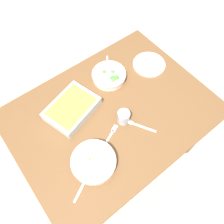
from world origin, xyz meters
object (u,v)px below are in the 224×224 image
broccoli_bowl (109,75)px  drink_cup (124,117)px  fork_on_table (110,136)px  side_plate (149,64)px  spoon_spare (138,125)px  baking_dish (72,108)px  stew_bowl (94,162)px  spoon_by_stew (85,181)px  spoon_by_broccoli (108,68)px

broccoli_bowl → drink_cup: (-0.13, -0.30, 0.01)m
drink_cup → fork_on_table: bearing=-165.4°
broccoli_bowl → drink_cup: size_ratio=2.63×
side_plate → fork_on_table: 0.59m
spoon_spare → fork_on_table: 0.17m
baking_dish → spoon_spare: bearing=-52.0°
stew_bowl → spoon_by_stew: bearing=-152.6°
baking_dish → drink_cup: bearing=-49.8°
stew_bowl → drink_cup: 0.31m
drink_cup → side_plate: bearing=28.4°
spoon_by_broccoli → side_plate: bearing=-31.0°
drink_cup → side_plate: drink_cup is taller
drink_cup → fork_on_table: 0.13m
drink_cup → spoon_by_stew: bearing=-158.2°
stew_bowl → side_plate: 0.78m
drink_cup → spoon_by_broccoli: drink_cup is taller
broccoli_bowl → spoon_by_stew: 0.68m
stew_bowl → fork_on_table: stew_bowl is taller
stew_bowl → drink_cup: drink_cup is taller
broccoli_bowl → side_plate: broccoli_bowl is taller
side_plate → spoon_by_broccoli: bearing=149.0°
spoon_by_broccoli → fork_on_table: 0.50m
spoon_by_broccoli → spoon_spare: size_ratio=0.97×
drink_cup → side_plate: size_ratio=0.39×
baking_dish → spoon_by_broccoli: 0.40m
spoon_by_stew → spoon_spare: size_ratio=1.02×
spoon_spare → spoon_by_broccoli: bearing=74.3°
drink_cup → spoon_spare: drink_cup is taller
side_plate → fork_on_table: size_ratio=1.30×
drink_cup → spoon_spare: size_ratio=0.53×
spoon_by_broccoli → baking_dish: bearing=-160.8°
baking_dish → fork_on_table: baking_dish is taller
side_plate → spoon_spare: size_ratio=1.37×
baking_dish → fork_on_table: size_ratio=2.07×
side_plate → spoon_by_broccoli: side_plate is taller
broccoli_bowl → fork_on_table: (-0.25, -0.33, -0.03)m
broccoli_bowl → drink_cup: drink_cup is taller
stew_bowl → spoon_by_stew: 0.11m
drink_cup → spoon_by_broccoli: 0.41m
stew_bowl → spoon_by_stew: (-0.09, -0.05, -0.03)m
side_plate → baking_dish: bearing=178.5°
baking_dish → side_plate: size_ratio=1.59×
spoon_by_stew → spoon_by_broccoli: size_ratio=1.05×
stew_bowl → drink_cup: bearing=20.0°
spoon_spare → fork_on_table: spoon_spare is taller
spoon_by_stew → drink_cup: bearing=21.8°
spoon_by_stew → spoon_spare: (0.43, 0.08, 0.00)m
spoon_by_stew → spoon_spare: bearing=10.1°
broccoli_bowl → stew_bowl: bearing=-135.7°
broccoli_bowl → fork_on_table: 0.42m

